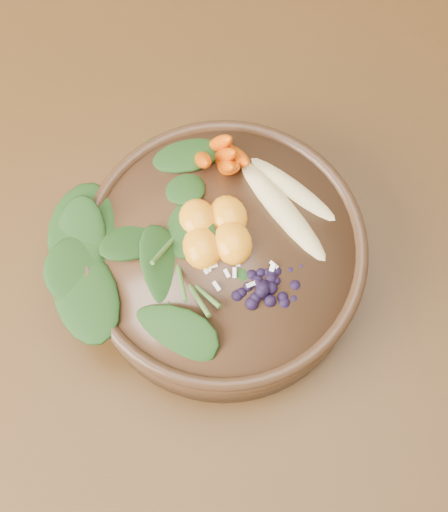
{
  "coord_description": "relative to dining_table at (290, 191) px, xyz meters",
  "views": [
    {
      "loc": [
        -0.17,
        -0.34,
        1.44
      ],
      "look_at": [
        -0.11,
        -0.11,
        0.8
      ],
      "focal_mm": 50.0,
      "sensor_mm": 36.0,
      "label": 1
    }
  ],
  "objects": [
    {
      "name": "ground",
      "position": [
        0.0,
        0.0,
        -0.66
      ],
      "size": [
        4.0,
        4.0,
        0.0
      ],
      "primitive_type": "plane",
      "color": "#381E0F",
      "rests_on": "ground"
    },
    {
      "name": "dining_table",
      "position": [
        0.0,
        0.0,
        0.0
      ],
      "size": [
        1.6,
        0.9,
        0.75
      ],
      "color": "#331C0C",
      "rests_on": "ground"
    },
    {
      "name": "stoneware_bowl",
      "position": [
        -0.11,
        -0.11,
        0.13
      ],
      "size": [
        0.35,
        0.35,
        0.07
      ],
      "primitive_type": "cylinder",
      "rotation": [
        0.0,
        0.0,
        0.36
      ],
      "color": "#462D1A",
      "rests_on": "dining_table"
    },
    {
      "name": "kale_heap",
      "position": [
        -0.17,
        -0.07,
        0.19
      ],
      "size": [
        0.22,
        0.21,
        0.04
      ],
      "primitive_type": null,
      "rotation": [
        0.0,
        0.0,
        0.36
      ],
      "color": "#1D3F14",
      "rests_on": "stoneware_bowl"
    },
    {
      "name": "carrot_cluster",
      "position": [
        -0.09,
        -0.03,
        0.2
      ],
      "size": [
        0.07,
        0.07,
        0.07
      ],
      "primitive_type": null,
      "rotation": [
        0.0,
        0.0,
        0.36
      ],
      "color": "#E85800",
      "rests_on": "stoneware_bowl"
    },
    {
      "name": "banana_halves",
      "position": [
        -0.04,
        -0.08,
        0.18
      ],
      "size": [
        0.1,
        0.15,
        0.03
      ],
      "rotation": [
        0.0,
        0.0,
        0.36
      ],
      "color": "#E0CC84",
      "rests_on": "stoneware_bowl"
    },
    {
      "name": "mandarin_cluster",
      "position": [
        -0.12,
        -0.09,
        0.18
      ],
      "size": [
        0.1,
        0.11,
        0.03
      ],
      "primitive_type": null,
      "rotation": [
        0.0,
        0.0,
        0.36
      ],
      "color": "orange",
      "rests_on": "stoneware_bowl"
    },
    {
      "name": "blueberry_pile",
      "position": [
        -0.09,
        -0.16,
        0.18
      ],
      "size": [
        0.15,
        0.13,
        0.04
      ],
      "primitive_type": null,
      "rotation": [
        0.0,
        0.0,
        0.36
      ],
      "color": "black",
      "rests_on": "stoneware_bowl"
    },
    {
      "name": "coconut_flakes",
      "position": [
        -0.1,
        -0.13,
        0.17
      ],
      "size": [
        0.1,
        0.09,
        0.01
      ],
      "primitive_type": null,
      "rotation": [
        0.0,
        0.0,
        0.36
      ],
      "color": "white",
      "rests_on": "stoneware_bowl"
    }
  ]
}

